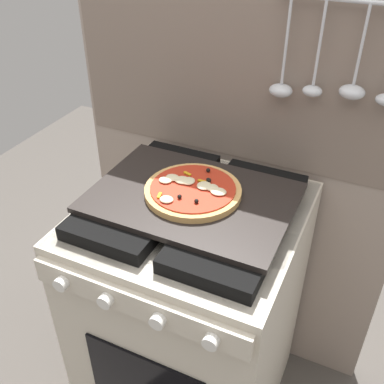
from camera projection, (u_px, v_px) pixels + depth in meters
kitchen_backsplash at (234, 175)px, 1.54m from camera, size 1.10×0.09×1.55m
stove at (192, 311)px, 1.49m from camera, size 0.60×0.64×0.90m
baking_tray at (192, 197)px, 1.23m from camera, size 0.54×0.38×0.02m
pizza_left at (192, 190)px, 1.22m from camera, size 0.26×0.26×0.03m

